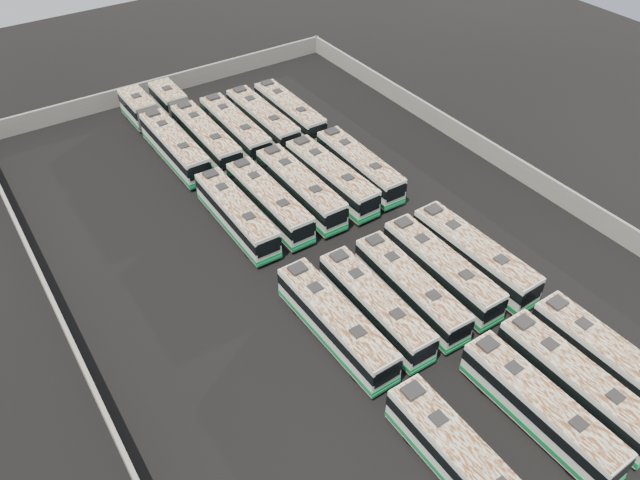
# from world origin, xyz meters

# --- Properties ---
(ground) EXTENTS (140.00, 140.00, 0.00)m
(ground) POSITION_xyz_m (0.00, 0.00, 0.00)
(ground) COLOR black
(ground) RESTS_ON ground
(perimeter_wall) EXTENTS (45.20, 73.20, 2.20)m
(perimeter_wall) POSITION_xyz_m (0.00, 0.00, 1.10)
(perimeter_wall) COLOR slate
(perimeter_wall) RESTS_ON ground
(bus_front_far_left) EXTENTS (2.62, 12.20, 3.44)m
(bus_front_far_left) POSITION_xyz_m (-5.37, -22.13, 1.76)
(bus_front_far_left) COLOR silver
(bus_front_far_left) RESTS_ON ground
(bus_front_center) EXTENTS (2.73, 11.97, 3.36)m
(bus_front_center) POSITION_xyz_m (1.54, -21.89, 1.72)
(bus_front_center) COLOR silver
(bus_front_center) RESTS_ON ground
(bus_front_right) EXTENTS (2.70, 12.02, 3.38)m
(bus_front_right) POSITION_xyz_m (5.11, -21.87, 1.73)
(bus_front_right) COLOR silver
(bus_front_right) RESTS_ON ground
(bus_front_far_right) EXTENTS (2.68, 11.99, 3.37)m
(bus_front_far_right) POSITION_xyz_m (8.62, -21.92, 1.72)
(bus_front_far_right) COLOR silver
(bus_front_far_right) RESTS_ON ground
(bus_midfront_far_left) EXTENTS (2.77, 12.30, 3.46)m
(bus_midfront_far_left) POSITION_xyz_m (-5.38, -8.39, 1.77)
(bus_midfront_far_left) COLOR silver
(bus_midfront_far_left) RESTS_ON ground
(bus_midfront_left) EXTENTS (2.58, 11.79, 3.32)m
(bus_midfront_left) POSITION_xyz_m (-1.86, -8.61, 1.70)
(bus_midfront_left) COLOR silver
(bus_midfront_left) RESTS_ON ground
(bus_midfront_center) EXTENTS (2.79, 11.83, 3.32)m
(bus_midfront_center) POSITION_xyz_m (1.65, -8.63, 1.70)
(bus_midfront_center) COLOR silver
(bus_midfront_center) RESTS_ON ground
(bus_midfront_right) EXTENTS (2.59, 12.07, 3.40)m
(bus_midfront_right) POSITION_xyz_m (5.14, -8.35, 1.74)
(bus_midfront_right) COLOR silver
(bus_midfront_right) RESTS_ON ground
(bus_midfront_far_right) EXTENTS (2.93, 12.42, 3.48)m
(bus_midfront_far_right) POSITION_xyz_m (8.54, -8.59, 1.78)
(bus_midfront_far_right) COLOR silver
(bus_midfront_far_right) RESTS_ON ground
(bus_midback_far_left) EXTENTS (2.64, 12.02, 3.38)m
(bus_midback_far_left) POSITION_xyz_m (-5.35, 7.45, 1.73)
(bus_midback_far_left) COLOR silver
(bus_midback_far_left) RESTS_ON ground
(bus_midback_left) EXTENTS (2.63, 12.01, 3.38)m
(bus_midback_left) POSITION_xyz_m (-1.94, 7.46, 1.73)
(bus_midback_left) COLOR silver
(bus_midback_left) RESTS_ON ground
(bus_midback_center) EXTENTS (2.62, 12.35, 3.48)m
(bus_midback_center) POSITION_xyz_m (1.58, 7.59, 1.78)
(bus_midback_center) COLOR silver
(bus_midback_center) RESTS_ON ground
(bus_midback_right) EXTENTS (2.89, 12.37, 3.47)m
(bus_midback_right) POSITION_xyz_m (5.06, 7.48, 1.77)
(bus_midback_right) COLOR silver
(bus_midback_right) RESTS_ON ground
(bus_midback_far_right) EXTENTS (2.69, 11.95, 3.36)m
(bus_midback_far_right) POSITION_xyz_m (8.59, 7.59, 1.72)
(bus_midback_far_right) COLOR silver
(bus_midback_far_right) RESTS_ON ground
(bus_back_far_left) EXTENTS (2.68, 19.17, 3.47)m
(bus_back_far_left) POSITION_xyz_m (-5.41, 24.47, 1.77)
(bus_back_far_left) COLOR silver
(bus_back_far_left) RESTS_ON ground
(bus_back_left) EXTENTS (2.79, 19.17, 3.47)m
(bus_back_left) POSITION_xyz_m (-1.85, 24.28, 1.77)
(bus_back_left) COLOR silver
(bus_back_left) RESTS_ON ground
(bus_back_center) EXTENTS (2.75, 12.27, 3.45)m
(bus_back_center) POSITION_xyz_m (1.60, 20.96, 1.76)
(bus_back_center) COLOR silver
(bus_back_center) RESTS_ON ground
(bus_back_right) EXTENTS (2.60, 12.21, 3.44)m
(bus_back_right) POSITION_xyz_m (5.06, 21.00, 1.76)
(bus_back_right) COLOR silver
(bus_back_right) RESTS_ON ground
(bus_back_far_right) EXTENTS (2.57, 11.86, 3.34)m
(bus_back_far_right) POSITION_xyz_m (8.59, 21.02, 1.71)
(bus_back_far_right) COLOR silver
(bus_back_far_right) RESTS_ON ground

